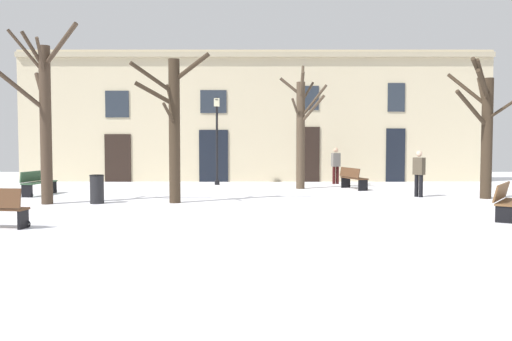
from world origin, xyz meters
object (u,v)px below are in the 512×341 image
object	(u,v)px
litter_bin	(98,189)
bench_near_center_tree	(354,178)
tree_left_of_center	(303,127)
bench_near_lamp	(509,201)
bench_by_litter_bin	(40,182)
tree_foreground	(487,126)
streetlamp	(218,131)
tree_right_of_center	(175,125)
tree_center	(46,115)
person_by_shop_door	(420,171)
person_near_bench	(337,164)

from	to	relation	value
litter_bin	bench_near_center_tree	xyz separation A→B (m)	(8.89, 4.96, 0.01)
tree_left_of_center	litter_bin	bearing A→B (deg)	-142.32
tree_left_of_center	bench_near_lamp	xyz separation A→B (m)	(4.44, -8.54, -2.07)
bench_near_center_tree	bench_by_litter_bin	bearing A→B (deg)	84.35
tree_left_of_center	tree_foreground	bearing A→B (deg)	-33.60
streetlamp	bench_near_lamp	bearing A→B (deg)	-52.55
tree_right_of_center	bench_by_litter_bin	size ratio (longest dim) A/B	2.62
streetlamp	bench_near_lamp	size ratio (longest dim) A/B	2.28
tree_center	person_by_shop_door	distance (m)	12.48
tree_center	tree_right_of_center	size ratio (longest dim) A/B	1.16
bench_by_litter_bin	streetlamp	bearing A→B (deg)	-44.25
tree_right_of_center	litter_bin	bearing A→B (deg)	-176.32
streetlamp	bench_near_lamp	distance (m)	13.35
tree_left_of_center	tree_foreground	size ratio (longest dim) A/B	1.13
tree_center	tree_right_of_center	bearing A→B (deg)	4.84
person_near_bench	tree_center	bearing A→B (deg)	15.67
streetlamp	tree_foreground	bearing A→B (deg)	-31.69
tree_center	bench_near_lamp	size ratio (longest dim) A/B	3.16
tree_center	bench_by_litter_bin	size ratio (longest dim) A/B	3.05
bench_near_lamp	tree_right_of_center	bearing A→B (deg)	102.62
tree_left_of_center	person_by_shop_door	xyz separation A→B (m)	(3.83, -3.30, -1.63)
tree_center	litter_bin	distance (m)	2.76
bench_near_center_tree	bench_by_litter_bin	size ratio (longest dim) A/B	0.95
tree_left_of_center	person_near_bench	size ratio (longest dim) A/B	3.12
tree_center	tree_left_of_center	bearing A→B (deg)	33.14
tree_center	person_by_shop_door	size ratio (longest dim) A/B	3.35
streetlamp	tree_right_of_center	bearing A→B (deg)	-96.80
bench_by_litter_bin	person_near_bench	bearing A→B (deg)	-57.32
tree_right_of_center	streetlamp	world-z (taller)	tree_right_of_center
tree_left_of_center	bench_by_litter_bin	distance (m)	10.28
streetlamp	person_near_bench	xyz separation A→B (m)	(5.38, 0.48, -1.48)
streetlamp	tree_center	bearing A→B (deg)	-122.69
litter_bin	streetlamp	bearing A→B (deg)	65.90
tree_left_of_center	litter_bin	world-z (taller)	tree_left_of_center
streetlamp	bench_near_center_tree	xyz separation A→B (m)	(5.67, -2.25, -1.94)
litter_bin	person_near_bench	xyz separation A→B (m)	(8.60, 7.69, 0.46)
bench_near_lamp	person_by_shop_door	xyz separation A→B (m)	(-0.61, 5.24, 0.44)
tree_center	person_near_bench	world-z (taller)	tree_center
tree_center	bench_near_lamp	distance (m)	13.34
tree_center	tree_right_of_center	world-z (taller)	tree_center
tree_right_of_center	litter_bin	world-z (taller)	tree_right_of_center
tree_foreground	tree_right_of_center	size ratio (longest dim) A/B	0.98
person_by_shop_door	tree_center	bearing A→B (deg)	62.13
bench_by_litter_bin	person_by_shop_door	world-z (taller)	person_by_shop_door
bench_near_lamp	person_near_bench	size ratio (longest dim) A/B	1.04
tree_right_of_center	bench_near_lamp	distance (m)	9.72
tree_center	streetlamp	xyz separation A→B (m)	(4.74, 7.38, -0.36)
bench_near_center_tree	bench_near_lamp	distance (m)	8.57
tree_foreground	tree_right_of_center	world-z (taller)	tree_right_of_center
tree_right_of_center	bench_near_center_tree	xyz separation A→B (m)	(6.51, 4.80, -2.00)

